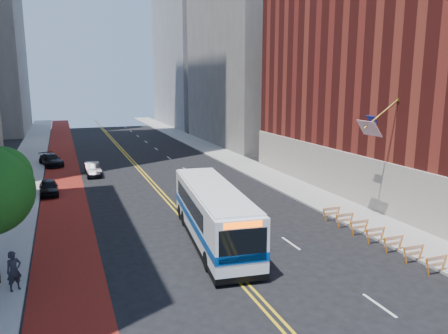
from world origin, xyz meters
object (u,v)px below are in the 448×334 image
object	(u,v)px
transit_bus	(213,213)
car_c	(51,160)
car_b	(93,169)
pedestrian	(14,271)
car_a	(49,187)

from	to	relation	value
transit_bus	car_c	size ratio (longest dim) A/B	2.69
transit_bus	car_b	distance (m)	23.01
car_b	car_c	xyz separation A→B (m)	(-4.15, 7.25, -0.01)
car_c	pedestrian	world-z (taller)	pedestrian
transit_bus	car_a	xyz separation A→B (m)	(-9.79, 15.52, -1.14)
transit_bus	car_c	bearing A→B (deg)	114.39
car_b	pedestrian	distance (m)	26.04
car_b	car_c	bearing A→B (deg)	117.49
car_b	pedestrian	world-z (taller)	pedestrian
transit_bus	car_b	size ratio (longest dim) A/B	3.02
car_b	car_a	bearing A→B (deg)	-123.85
transit_bus	pedestrian	distance (m)	11.38
car_c	pedestrian	xyz separation A→B (m)	(-1.10, -32.75, 0.41)
car_a	car_c	distance (m)	14.01
car_b	pedestrian	xyz separation A→B (m)	(-5.25, -25.50, 0.40)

